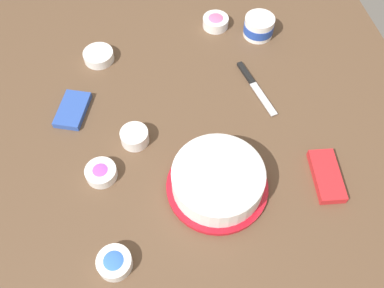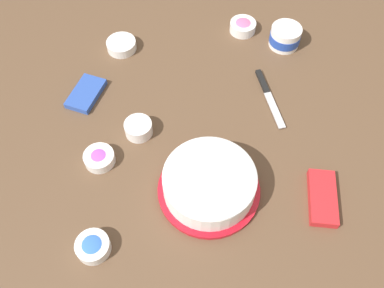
% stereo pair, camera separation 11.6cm
% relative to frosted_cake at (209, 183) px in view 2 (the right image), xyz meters
% --- Properties ---
extents(ground_plane, '(1.54, 1.54, 0.00)m').
position_rel_frosted_cake_xyz_m(ground_plane, '(-0.20, -0.07, -0.04)').
color(ground_plane, brown).
extents(frosted_cake, '(0.28, 0.28, 0.09)m').
position_rel_frosted_cake_xyz_m(frosted_cake, '(0.00, 0.00, 0.00)').
color(frosted_cake, red).
rests_on(frosted_cake, ground_plane).
extents(frosting_tub, '(0.10, 0.10, 0.07)m').
position_rel_frosted_cake_xyz_m(frosting_tub, '(-0.56, 0.27, -0.01)').
color(frosting_tub, white).
rests_on(frosting_tub, ground_plane).
extents(spreading_knife, '(0.23, 0.07, 0.01)m').
position_rel_frosted_cake_xyz_m(spreading_knife, '(-0.34, 0.19, -0.04)').
color(spreading_knife, silver).
rests_on(spreading_knife, ground_plane).
extents(sprinkle_bowl_green, '(0.10, 0.10, 0.03)m').
position_rel_frosted_cake_xyz_m(sprinkle_bowl_green, '(-0.54, -0.29, -0.03)').
color(sprinkle_bowl_green, white).
rests_on(sprinkle_bowl_green, ground_plane).
extents(sprinkle_bowl_orange, '(0.08, 0.08, 0.04)m').
position_rel_frosted_cake_xyz_m(sprinkle_bowl_orange, '(-0.19, -0.20, -0.02)').
color(sprinkle_bowl_orange, white).
rests_on(sprinkle_bowl_orange, ground_plane).
extents(sprinkle_bowl_pink, '(0.09, 0.09, 0.04)m').
position_rel_frosted_cake_xyz_m(sprinkle_bowl_pink, '(-0.63, 0.13, -0.02)').
color(sprinkle_bowl_pink, white).
rests_on(sprinkle_bowl_pink, ground_plane).
extents(sprinkle_bowl_blue, '(0.09, 0.09, 0.04)m').
position_rel_frosted_cake_xyz_m(sprinkle_bowl_blue, '(0.16, -0.29, -0.03)').
color(sprinkle_bowl_blue, white).
rests_on(sprinkle_bowl_blue, ground_plane).
extents(sprinkle_bowl_rainbow, '(0.09, 0.09, 0.03)m').
position_rel_frosted_cake_xyz_m(sprinkle_bowl_rainbow, '(-0.09, -0.31, -0.03)').
color(sprinkle_bowl_rainbow, white).
rests_on(sprinkle_bowl_rainbow, ground_plane).
extents(candy_box_lower, '(0.16, 0.12, 0.02)m').
position_rel_frosted_cake_xyz_m(candy_box_lower, '(-0.34, -0.38, -0.04)').
color(candy_box_lower, '#2D51B2').
rests_on(candy_box_lower, ground_plane).
extents(candy_box_upper, '(0.17, 0.09, 0.02)m').
position_rel_frosted_cake_xyz_m(candy_box_upper, '(0.03, 0.30, -0.03)').
color(candy_box_upper, red).
rests_on(candy_box_upper, ground_plane).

